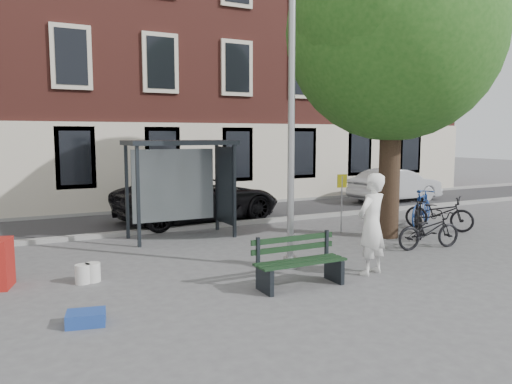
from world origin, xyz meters
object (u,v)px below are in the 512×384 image
Objects in this scene: painter at (372,224)px; bike_d at (419,219)px; bench at (299,264)px; bike_b at (422,207)px; car_dark at (199,198)px; car_silver at (396,185)px; bike_c at (439,213)px; notice_sign at (342,192)px; bus_shelter at (193,166)px; bike_a at (429,230)px; lamppost at (291,134)px.

bike_d is (3.60, 2.29, -0.52)m from painter.
bike_d is at bearing 23.74° from bench.
bench is 7.53m from bike_b.
car_dark is at bearing 83.46° from bench.
car_silver is at bearing -152.48° from painter.
car_silver is (3.30, 5.34, 0.17)m from bike_c.
car_silver is 2.49× the size of notice_sign.
car_dark reaches higher than bench.
bike_b is (6.76, -1.71, -1.37)m from bus_shelter.
bike_b reaches higher than bike_d.
bus_shelter is 2.66m from car_dark.
bike_d is at bearing -28.46° from bus_shelter.
bike_d is 6.76m from car_dark.
bike_d is at bearing 103.76° from bike_b.
bench is 5.35m from notice_sign.
bike_d is at bearing -164.76° from painter.
bike_a is at bearing -173.24° from bike_c.
bike_c is at bearing -167.92° from painter.
bike_b reaches higher than bench.
bike_c is (2.11, 1.63, 0.05)m from bike_a.
bench is at bearing 171.86° from bike_c.
notice_sign is (2.06, 3.70, 0.15)m from painter.
bike_d is at bearing 13.77° from lamppost.
bus_shelter is at bearing 170.90° from notice_sign.
bike_b is (2.24, 2.42, 0.09)m from bike_a.
painter is at bearing -42.80° from lamppost.
painter is 1.80m from bench.
car_dark is (-5.65, 4.68, 0.24)m from bike_c.
bus_shelter reaches higher than car_silver.
bike_a is 1.05× the size of notice_sign.
bench is at bearing 165.92° from car_dark.
painter reaches higher than bike_c.
bus_shelter reaches higher than bike_c.
bus_shelter is 1.73× the size of bike_d.
bike_d is (5.30, 2.31, 0.08)m from bench.
bike_d is 2.19m from notice_sign.
notice_sign is (-6.06, -4.35, 0.48)m from car_silver.
bike_a is at bearing 109.12° from bike_b.
car_dark is at bearing 65.67° from bus_shelter.
bike_c is (6.53, 2.73, 0.10)m from bench.
lamppost is 1.13× the size of car_dark.
bus_shelter is at bearing 47.63° from bike_b.
bench is 1.00× the size of bike_a.
painter is 1.05× the size of bike_c.
car_silver is (5.41, 6.97, 0.22)m from bike_a.
bike_a is at bearing -42.42° from bus_shelter.
bench is at bearing -88.81° from bus_shelter.
bike_d reaches higher than bike_a.
bike_b is at bearing -131.27° from car_dark.
bike_a is 0.32× the size of car_dark.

